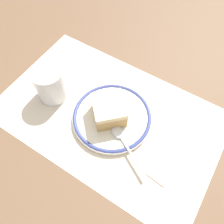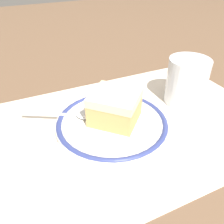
{
  "view_description": "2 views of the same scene",
  "coord_description": "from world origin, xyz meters",
  "px_view_note": "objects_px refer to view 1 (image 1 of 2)",
  "views": [
    {
      "loc": [
        0.16,
        -0.24,
        0.51
      ],
      "look_at": [
        0.01,
        -0.01,
        0.03
      ],
      "focal_mm": 36.88,
      "sensor_mm": 36.0,
      "label": 1
    },
    {
      "loc": [
        0.15,
        0.29,
        0.26
      ],
      "look_at": [
        0.01,
        -0.01,
        0.03
      ],
      "focal_mm": 38.02,
      "sensor_mm": 36.0,
      "label": 2
    }
  ],
  "objects_px": {
    "cake_slice": "(109,110)",
    "napkin": "(182,143)",
    "spoon": "(121,138)",
    "cup": "(51,85)",
    "sugar_packet": "(158,175)",
    "plate": "(112,117)"
  },
  "relations": [
    {
      "from": "cake_slice",
      "to": "napkin",
      "type": "height_order",
      "value": "cake_slice"
    },
    {
      "from": "spoon",
      "to": "cup",
      "type": "distance_m",
      "value": 0.22
    },
    {
      "from": "cake_slice",
      "to": "napkin",
      "type": "relative_size",
      "value": 0.81
    },
    {
      "from": "napkin",
      "to": "sugar_packet",
      "type": "bearing_deg",
      "value": -97.99
    },
    {
      "from": "plate",
      "to": "cake_slice",
      "type": "height_order",
      "value": "cake_slice"
    },
    {
      "from": "cup",
      "to": "napkin",
      "type": "height_order",
      "value": "cup"
    },
    {
      "from": "cake_slice",
      "to": "spoon",
      "type": "bearing_deg",
      "value": -32.89
    },
    {
      "from": "cake_slice",
      "to": "cup",
      "type": "xyz_separation_m",
      "value": [
        -0.16,
        -0.02,
        0.0
      ]
    },
    {
      "from": "plate",
      "to": "cup",
      "type": "height_order",
      "value": "cup"
    },
    {
      "from": "plate",
      "to": "napkin",
      "type": "bearing_deg",
      "value": 10.36
    },
    {
      "from": "cake_slice",
      "to": "cup",
      "type": "bearing_deg",
      "value": -174.49
    },
    {
      "from": "cup",
      "to": "napkin",
      "type": "bearing_deg",
      "value": 8.28
    },
    {
      "from": "spoon",
      "to": "sugar_packet",
      "type": "bearing_deg",
      "value": -13.19
    },
    {
      "from": "spoon",
      "to": "napkin",
      "type": "distance_m",
      "value": 0.14
    },
    {
      "from": "spoon",
      "to": "sugar_packet",
      "type": "xyz_separation_m",
      "value": [
        0.11,
        -0.03,
        -0.01
      ]
    },
    {
      "from": "plate",
      "to": "cup",
      "type": "relative_size",
      "value": 2.17
    },
    {
      "from": "spoon",
      "to": "cup",
      "type": "xyz_separation_m",
      "value": [
        -0.22,
        0.02,
        0.02
      ]
    },
    {
      "from": "cake_slice",
      "to": "plate",
      "type": "bearing_deg",
      "value": 20.89
    },
    {
      "from": "napkin",
      "to": "cake_slice",
      "type": "bearing_deg",
      "value": -169.23
    },
    {
      "from": "spoon",
      "to": "cup",
      "type": "relative_size",
      "value": 1.43
    },
    {
      "from": "plate",
      "to": "spoon",
      "type": "xyz_separation_m",
      "value": [
        0.05,
        -0.04,
        0.01
      ]
    },
    {
      "from": "napkin",
      "to": "cup",
      "type": "bearing_deg",
      "value": -171.72
    }
  ]
}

